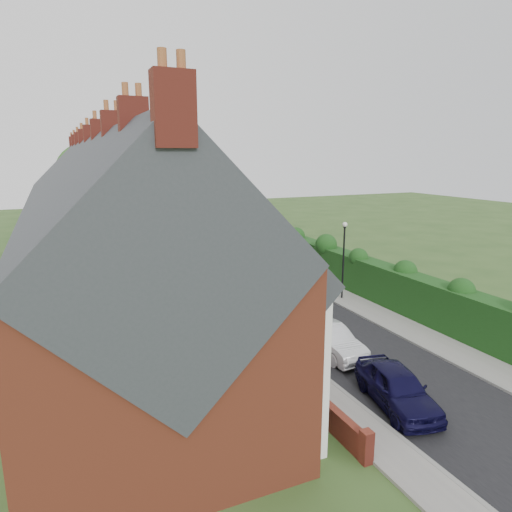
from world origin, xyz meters
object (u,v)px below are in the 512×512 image
at_px(horse, 248,261).
at_px(car_green, 214,268).
at_px(lamppost, 344,251).
at_px(horse_cart, 238,250).
at_px(car_silver_b, 279,314).
at_px(car_white, 248,287).
at_px(car_grey, 166,231).
at_px(car_silver_a, 330,340).
at_px(car_navy, 397,387).
at_px(car_beige, 171,243).
at_px(car_red, 186,253).

bearing_deg(horse, car_green, 34.07).
distance_m(lamppost, car_green, 10.74).
distance_m(car_green, horse_cart, 4.42).
relative_size(car_silver_b, horse, 2.54).
bearing_deg(horse_cart, car_white, -107.67).
bearing_deg(car_grey, car_white, -76.08).
relative_size(car_silver_a, car_green, 0.94).
relative_size(car_navy, car_white, 0.91).
bearing_deg(lamppost, car_silver_b, -156.43).
bearing_deg(car_silver_a, car_navy, -95.19).
bearing_deg(car_green, car_beige, 88.04).
bearing_deg(car_white, horse_cart, 67.81).
bearing_deg(horse_cart, lamppost, -76.74).
height_order(car_green, horse, horse).
xyz_separation_m(car_white, car_beige, (-0.92, 17.56, -0.07)).
bearing_deg(car_beige, horse_cart, -54.52).
height_order(car_red, horse, horse).
relative_size(car_silver_b, horse_cart, 1.58).
height_order(car_white, car_red, car_white).
bearing_deg(horse, car_silver_a, 100.72).
distance_m(car_white, car_red, 12.56).
xyz_separation_m(car_navy, car_red, (-0.59, 27.30, -0.12)).
relative_size(car_green, horse_cart, 1.40).
xyz_separation_m(car_navy, car_beige, (-0.77, 32.32, -0.12)).
bearing_deg(car_red, car_green, -74.77).
distance_m(car_navy, car_green, 20.36).
height_order(car_navy, car_silver_b, car_navy).
distance_m(car_silver_b, car_white, 5.62).
distance_m(car_green, car_red, 6.94).
xyz_separation_m(car_silver_b, car_green, (0.04, 11.20, 0.06)).
distance_m(lamppost, car_silver_a, 9.07).
relative_size(car_silver_b, car_red, 1.35).
distance_m(car_white, horse, 6.96).
bearing_deg(car_beige, horse, -58.63).
bearing_deg(horse_cart, car_red, 131.62).
relative_size(lamppost, car_white, 1.05).
xyz_separation_m(car_silver_b, car_white, (0.48, 5.60, -0.01)).
distance_m(car_silver_b, horse_cart, 14.59).
height_order(car_silver_a, car_beige, car_silver_a).
bearing_deg(car_silver_a, car_silver_b, 95.14).
height_order(car_white, car_grey, car_white).
height_order(car_beige, car_grey, car_grey).
bearing_deg(lamppost, car_red, 111.81).
distance_m(car_silver_b, car_red, 18.14).
bearing_deg(horse, car_beige, -51.81).
relative_size(lamppost, horse_cart, 1.56).
distance_m(car_silver_b, car_beige, 23.16).
relative_size(car_white, horse, 2.39).
distance_m(car_silver_b, car_grey, 30.70).
relative_size(car_silver_a, car_white, 0.89).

